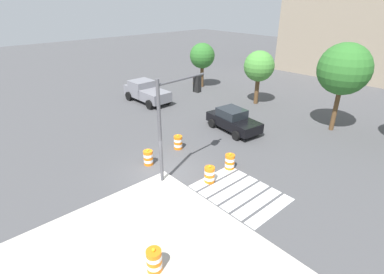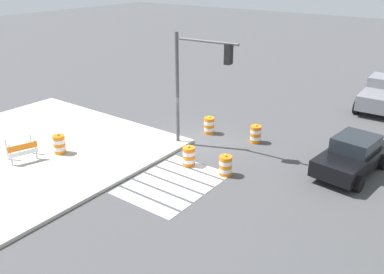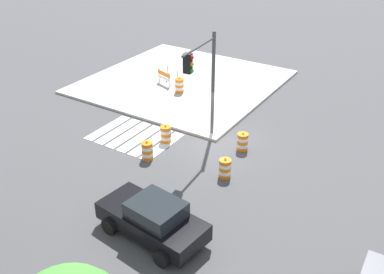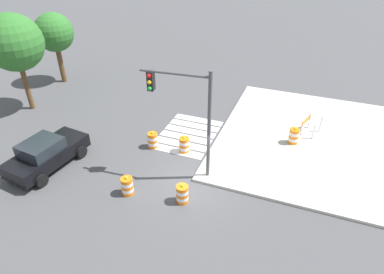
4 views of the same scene
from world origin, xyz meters
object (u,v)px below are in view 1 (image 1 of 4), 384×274
(traffic_barrel_crosswalk_end, at_px, (148,158))
(street_tree_streetside_mid, at_px, (344,69))
(traffic_barrel_on_sidewalk, at_px, (154,260))
(street_tree_streetside_far, at_px, (202,56))
(traffic_barrel_near_corner, at_px, (178,142))
(traffic_light_pole, at_px, (176,109))
(traffic_barrel_median_near, at_px, (230,162))
(street_tree_streetside_near, at_px, (259,67))
(pickup_truck, at_px, (145,92))
(sports_car, at_px, (233,120))
(traffic_barrel_median_far, at_px, (210,175))

(traffic_barrel_crosswalk_end, height_order, street_tree_streetside_mid, street_tree_streetside_mid)
(traffic_barrel_on_sidewalk, bearing_deg, street_tree_streetside_far, 132.90)
(traffic_barrel_near_corner, bearing_deg, traffic_barrel_crosswalk_end, -80.98)
(traffic_light_pole, height_order, street_tree_streetside_far, traffic_light_pole)
(street_tree_streetside_mid, bearing_deg, traffic_barrel_median_near, -97.48)
(traffic_barrel_near_corner, xyz_separation_m, street_tree_streetside_near, (-2.32, 11.27, 2.99))
(street_tree_streetside_mid, bearing_deg, traffic_barrel_crosswalk_end, -110.10)
(traffic_barrel_crosswalk_end, distance_m, traffic_light_pole, 4.03)
(pickup_truck, relative_size, street_tree_streetside_far, 1.10)
(sports_car, xyz_separation_m, traffic_barrel_near_corner, (-0.38, -4.95, -0.36))
(traffic_barrel_median_near, bearing_deg, street_tree_streetside_far, 142.11)
(sports_car, xyz_separation_m, street_tree_streetside_mid, (4.87, 5.65, 3.73))
(traffic_barrel_near_corner, height_order, traffic_barrel_median_near, same)
(pickup_truck, relative_size, traffic_barrel_median_near, 5.09)
(traffic_light_pole, distance_m, street_tree_streetside_far, 18.15)
(pickup_truck, distance_m, traffic_barrel_near_corner, 10.42)
(sports_car, height_order, street_tree_streetside_near, street_tree_streetside_near)
(traffic_barrel_on_sidewalk, xyz_separation_m, traffic_light_pole, (-4.62, 4.77, 3.31))
(traffic_barrel_median_near, xyz_separation_m, street_tree_streetside_far, (-13.81, 10.74, 2.90))
(traffic_barrel_near_corner, height_order, street_tree_streetside_mid, street_tree_streetside_mid)
(sports_car, xyz_separation_m, traffic_barrel_median_far, (3.77, -6.14, -0.36))
(traffic_barrel_median_far, relative_size, street_tree_streetside_mid, 0.16)
(sports_car, xyz_separation_m, traffic_light_pole, (2.01, -6.94, 3.10))
(pickup_truck, bearing_deg, street_tree_streetside_near, 45.27)
(traffic_barrel_median_near, xyz_separation_m, traffic_barrel_median_far, (0.20, -1.84, 0.00))
(traffic_barrel_median_far, height_order, traffic_light_pole, traffic_light_pole)
(traffic_barrel_near_corner, xyz_separation_m, street_tree_streetside_mid, (5.25, 10.60, 4.09))
(street_tree_streetside_mid, bearing_deg, street_tree_streetside_far, 176.99)
(traffic_barrel_crosswalk_end, bearing_deg, traffic_barrel_median_near, 42.75)
(street_tree_streetside_far, bearing_deg, traffic_barrel_median_far, -41.93)
(traffic_barrel_median_near, distance_m, street_tree_streetside_near, 12.69)
(traffic_barrel_near_corner, bearing_deg, pickup_truck, 158.21)
(traffic_barrel_median_far, distance_m, street_tree_streetside_far, 19.05)
(street_tree_streetside_near, bearing_deg, traffic_barrel_near_corner, -78.35)
(traffic_barrel_on_sidewalk, bearing_deg, traffic_barrel_median_near, 112.46)
(pickup_truck, xyz_separation_m, traffic_barrel_on_sidewalk, (16.67, -10.63, -0.37))
(pickup_truck, bearing_deg, traffic_barrel_median_near, -13.28)
(traffic_barrel_median_near, xyz_separation_m, street_tree_streetside_near, (-6.27, 10.62, 2.99))
(traffic_light_pole, xyz_separation_m, street_tree_streetside_mid, (2.87, 12.59, 0.64))
(sports_car, bearing_deg, traffic_barrel_on_sidewalk, -60.48)
(traffic_barrel_near_corner, relative_size, traffic_light_pole, 0.19)
(traffic_barrel_on_sidewalk, distance_m, street_tree_streetside_mid, 17.89)
(pickup_truck, xyz_separation_m, traffic_barrel_median_far, (13.81, -5.05, -0.52))
(sports_car, distance_m, traffic_barrel_on_sidewalk, 13.46)
(traffic_light_pole, xyz_separation_m, street_tree_streetside_near, (-4.71, 13.26, -0.46))
(sports_car, relative_size, street_tree_streetside_near, 0.93)
(street_tree_streetside_mid, bearing_deg, traffic_barrel_median_far, -95.36)
(traffic_barrel_on_sidewalk, distance_m, street_tree_streetside_far, 24.94)
(pickup_truck, bearing_deg, traffic_light_pole, -25.92)
(traffic_barrel_near_corner, distance_m, traffic_barrel_crosswalk_end, 2.64)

